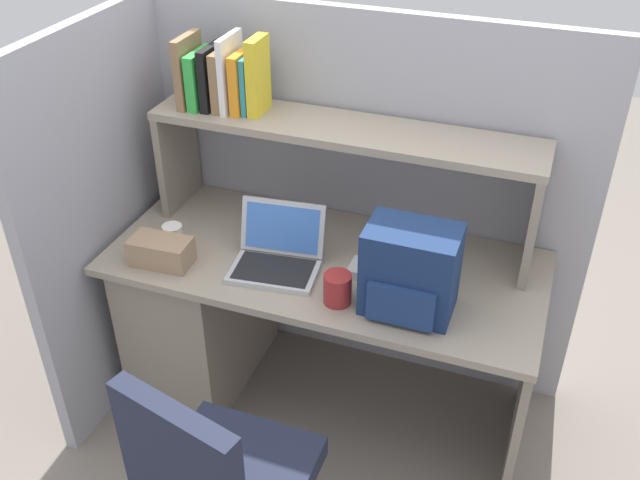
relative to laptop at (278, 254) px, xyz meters
The scene contains 12 objects.
ground_plane 0.80m from the laptop, 32.11° to the left, with size 8.00×8.00×0.00m, color slate.
desk 0.46m from the laptop, 159.15° to the left, with size 1.60×0.70×0.73m.
cubicle_partition_rear 0.49m from the laptop, 72.71° to the left, with size 1.84×0.05×1.55m, color #9E9EA8.
cubicle_partition_left 0.70m from the laptop, behind, with size 0.05×1.06×1.55m, color #9E9EA8.
overhead_hutch 0.44m from the laptop, 63.29° to the left, with size 1.44×0.28×0.45m.
reference_books_on_shelf 0.68m from the laptop, 137.85° to the left, with size 0.31×0.19×0.28m.
laptop is the anchor object (origin of this frame).
backpack 0.51m from the laptop, ahead, with size 0.30×0.23×0.31m.
computer_mouse 0.29m from the laptop, 13.28° to the left, with size 0.06×0.10×0.03m, color silver.
paper_cup 0.43m from the laptop, behind, with size 0.08×0.08×0.08m, color white.
tissue_box 0.42m from the laptop, 162.63° to the right, with size 0.22×0.12×0.10m, color #9E7F60.
snack_canister 0.30m from the laptop, 24.31° to the right, with size 0.10×0.10×0.11m, color maroon.
Camera 1 is at (0.72, -2.01, 2.24)m, focal length 39.98 mm.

